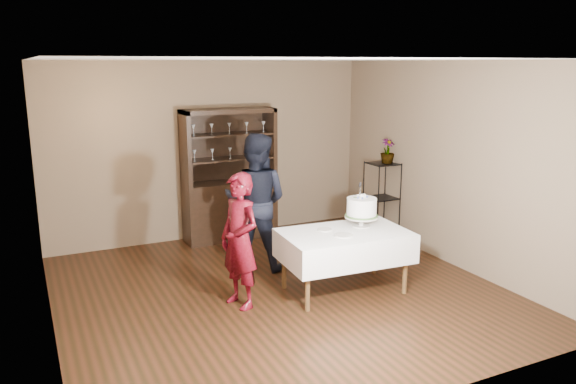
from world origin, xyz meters
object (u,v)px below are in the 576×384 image
Objects in this scene: china_hutch at (230,196)px; plant_etagere at (382,198)px; cake_table at (344,246)px; man at (256,201)px; cake at (362,209)px; potted_plant at (387,151)px; woman at (240,241)px.

china_hutch is 2.33m from plant_etagere.
cake_table is (0.50, -2.57, -0.10)m from china_hutch.
man is 3.25× the size of cake.
cake_table is at bearing -137.88° from potted_plant.
cake is (1.55, -0.05, 0.20)m from woman.
cake is (0.92, -1.11, 0.06)m from man.
china_hutch is 1.67× the size of plant_etagere.
cake_table is at bearing -136.29° from plant_etagere.
china_hutch is 1.11× the size of man.
man is 1.44m from cake.
cake_table is 0.50m from cake.
man reaches higher than cake.
cake_table is (-1.58, -1.51, -0.09)m from plant_etagere.
cake is (0.79, -2.46, 0.29)m from china_hutch.
potted_plant reaches higher than cake_table.
china_hutch is 3.62× the size of cake.
potted_plant is at bearing 45.70° from cake.
potted_plant is at bearing 96.91° from woman.
woman is at bearing -154.39° from plant_etagere.
china_hutch is at bearing -55.86° from man.
china_hutch reaches higher than potted_plant.
woman is at bearing 98.59° from man.
potted_plant is at bearing 42.12° from cake_table.
woman is 1.56m from cake.
cake is at bearing -134.30° from potted_plant.
cake_table is at bearing 65.28° from woman.
plant_etagere is 3.15m from woman.
china_hutch is 1.32× the size of woman.
china_hutch is at bearing 100.95° from cake_table.
potted_plant is at bearing -38.45° from plant_etagere.
cake_table is at bearing -79.05° from china_hutch.
potted_plant is at bearing -133.95° from man.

